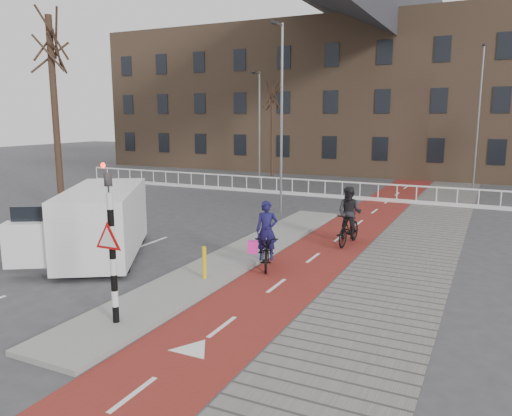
% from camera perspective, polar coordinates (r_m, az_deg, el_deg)
% --- Properties ---
extents(ground, '(120.00, 120.00, 0.00)m').
position_cam_1_polar(ground, '(12.81, -7.59, -10.53)').
color(ground, '#38383A').
rests_on(ground, ground).
extents(bike_lane, '(2.50, 60.00, 0.01)m').
position_cam_1_polar(bike_lane, '(21.11, 11.03, -2.21)').
color(bike_lane, maroon).
rests_on(bike_lane, ground).
extents(sidewalk, '(3.00, 60.00, 0.01)m').
position_cam_1_polar(sidewalk, '(20.60, 18.58, -2.88)').
color(sidewalk, slate).
rests_on(sidewalk, ground).
extents(curb_island, '(1.80, 16.00, 0.12)m').
position_cam_1_polar(curb_island, '(16.40, -1.95, -5.49)').
color(curb_island, gray).
rests_on(curb_island, ground).
extents(traffic_signal, '(0.80, 0.80, 3.68)m').
position_cam_1_polar(traffic_signal, '(11.05, -16.22, -3.47)').
color(traffic_signal, black).
rests_on(traffic_signal, curb_island).
extents(bollard, '(0.12, 0.12, 0.91)m').
position_cam_1_polar(bollard, '(13.97, -5.93, -6.21)').
color(bollard, yellow).
rests_on(bollard, curb_island).
extents(cyclist_near, '(1.43, 2.09, 2.05)m').
position_cam_1_polar(cyclist_near, '(15.21, 1.21, -4.28)').
color(cyclist_near, black).
rests_on(cyclist_near, bike_lane).
extents(cyclist_far, '(0.95, 2.00, 2.10)m').
position_cam_1_polar(cyclist_far, '(18.12, 10.60, -1.47)').
color(cyclist_far, black).
rests_on(cyclist_far, bike_lane).
extents(van, '(4.56, 5.61, 2.27)m').
position_cam_1_polar(van, '(16.98, -17.02, -1.45)').
color(van, white).
rests_on(van, ground).
extents(railing, '(28.00, 0.10, 0.99)m').
position_cam_1_polar(railing, '(29.67, 2.36, 2.22)').
color(railing, silver).
rests_on(railing, ground).
extents(townhouse_row, '(46.00, 10.00, 15.90)m').
position_cam_1_polar(townhouse_row, '(43.17, 13.20, 14.53)').
color(townhouse_row, '#7F6047').
rests_on(townhouse_row, ground).
extents(tree_left, '(0.31, 0.31, 9.18)m').
position_cam_1_polar(tree_left, '(26.09, -21.95, 9.78)').
color(tree_left, black).
rests_on(tree_left, ground).
extents(tree_mid, '(0.23, 0.23, 7.08)m').
position_cam_1_polar(tree_mid, '(36.67, 1.87, 8.88)').
color(tree_mid, black).
rests_on(tree_mid, ground).
extents(streetlight_near, '(0.12, 0.12, 8.67)m').
position_cam_1_polar(streetlight_near, '(23.48, 2.95, 9.90)').
color(streetlight_near, slate).
rests_on(streetlight_near, ground).
extents(streetlight_left, '(0.12, 0.12, 7.44)m').
position_cam_1_polar(streetlight_left, '(33.97, 0.40, 9.06)').
color(streetlight_left, slate).
rests_on(streetlight_left, ground).
extents(streetlight_right, '(0.12, 0.12, 8.91)m').
position_cam_1_polar(streetlight_right, '(34.92, 24.09, 9.40)').
color(streetlight_right, slate).
rests_on(streetlight_right, ground).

